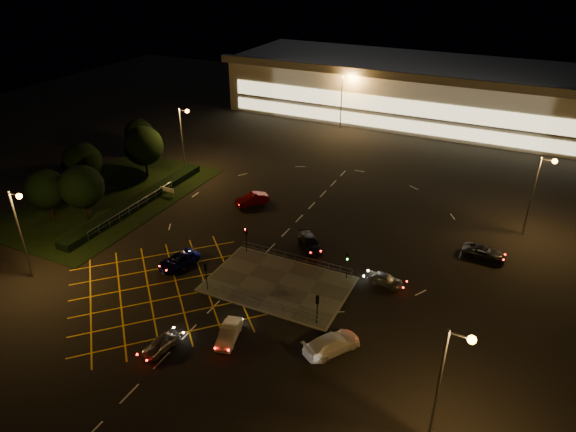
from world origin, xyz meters
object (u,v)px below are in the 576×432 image
at_px(signal_sw, 206,271).
at_px(car_right_silver, 385,279).
at_px(car_near_silver, 161,344).
at_px(car_left_blue, 178,260).
at_px(signal_nw, 246,234).
at_px(car_far_dkgrey, 310,243).
at_px(car_east_grey, 484,252).
at_px(car_approach_white, 332,343).
at_px(car_queue_white, 229,333).
at_px(signal_se, 317,304).
at_px(car_circ_red, 252,199).
at_px(signal_ne, 348,260).

height_order(signal_sw, car_right_silver, signal_sw).
height_order(car_near_silver, car_left_blue, car_left_blue).
height_order(signal_sw, car_left_blue, signal_sw).
distance_m(car_left_blue, car_right_silver, 22.19).
xyz_separation_m(signal_nw, car_right_silver, (15.88, 0.86, -1.76)).
relative_size(car_near_silver, car_far_dkgrey, 0.77).
xyz_separation_m(car_east_grey, car_approach_white, (-9.92, -21.20, 0.11)).
height_order(signal_sw, car_queue_white, signal_sw).
distance_m(signal_se, car_left_blue, 17.64).
height_order(car_circ_red, car_east_grey, car_circ_red).
bearing_deg(car_far_dkgrey, car_circ_red, 107.70).
distance_m(signal_sw, car_circ_red, 19.70).
xyz_separation_m(car_circ_red, car_approach_white, (19.91, -21.48, 0.02)).
distance_m(signal_ne, car_queue_white, 14.71).
bearing_deg(car_east_grey, car_right_silver, 141.90).
xyz_separation_m(signal_se, car_right_silver, (3.88, 8.85, -1.76)).
xyz_separation_m(signal_nw, car_queue_white, (5.78, -13.22, -1.69)).
height_order(signal_se, car_east_grey, signal_se).
bearing_deg(car_near_silver, car_right_silver, 59.20).
bearing_deg(signal_ne, signal_sw, -146.35).
xyz_separation_m(car_near_silver, car_right_silver, (14.73, 17.74, -0.01)).
height_order(car_left_blue, car_east_grey, car_east_grey).
bearing_deg(signal_ne, signal_se, -90.00).
bearing_deg(signal_sw, signal_se, -180.00).
distance_m(signal_nw, car_far_dkgrey, 7.48).
bearing_deg(car_queue_white, signal_sw, 123.66).
height_order(signal_ne, car_approach_white, signal_ne).
xyz_separation_m(car_queue_white, car_circ_red, (-11.20, 24.11, 0.07)).
bearing_deg(car_right_silver, signal_sw, 122.42).
height_order(signal_nw, car_approach_white, signal_nw).
distance_m(car_east_grey, car_approach_white, 23.40).
bearing_deg(car_far_dkgrey, signal_ne, -75.95).
xyz_separation_m(signal_sw, car_east_grey, (24.42, 18.59, -1.71)).
height_order(car_near_silver, car_approach_white, car_approach_white).
height_order(signal_sw, car_approach_white, signal_sw).
bearing_deg(car_queue_white, car_left_blue, 131.13).
bearing_deg(car_approach_white, car_circ_red, -14.07).
relative_size(signal_sw, car_right_silver, 0.88).
height_order(car_queue_white, car_approach_white, car_approach_white).
bearing_deg(car_right_silver, signal_nw, 96.41).
bearing_deg(car_near_silver, signal_nw, 102.81).
xyz_separation_m(signal_se, car_near_silver, (-10.85, -8.89, -1.75)).
xyz_separation_m(signal_ne, car_far_dkgrey, (-5.96, 4.08, -1.69)).
relative_size(car_near_silver, car_east_grey, 0.76).
distance_m(signal_ne, car_east_grey, 16.42).
height_order(signal_sw, signal_se, same).
bearing_deg(car_queue_white, car_right_silver, 40.17).
bearing_deg(car_east_grey, car_queue_white, 145.08).
relative_size(car_left_blue, car_circ_red, 1.04).
bearing_deg(signal_sw, car_queue_white, 137.84).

